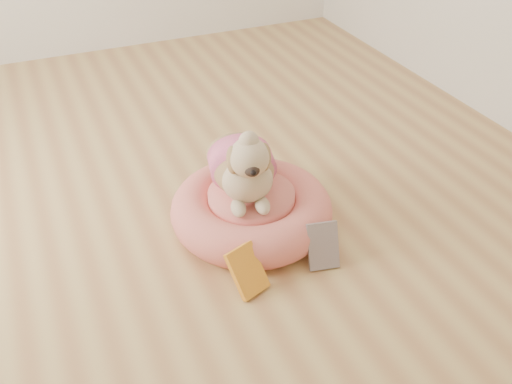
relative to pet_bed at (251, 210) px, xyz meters
name	(u,v)px	position (x,y,z in m)	size (l,w,h in m)	color
floor	(178,222)	(-0.30, 0.15, -0.09)	(4.50, 4.50, 0.00)	#AD7948
pet_bed	(251,210)	(0.00, 0.00, 0.00)	(0.71, 0.71, 0.18)	#E26858
dog	(243,153)	(-0.02, 0.03, 0.28)	(0.34, 0.50, 0.37)	olive
book_yellow	(247,271)	(-0.17, -0.35, 0.00)	(0.13, 0.02, 0.20)	yellow
book_white	(323,246)	(0.17, -0.34, 0.00)	(0.13, 0.02, 0.19)	silver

